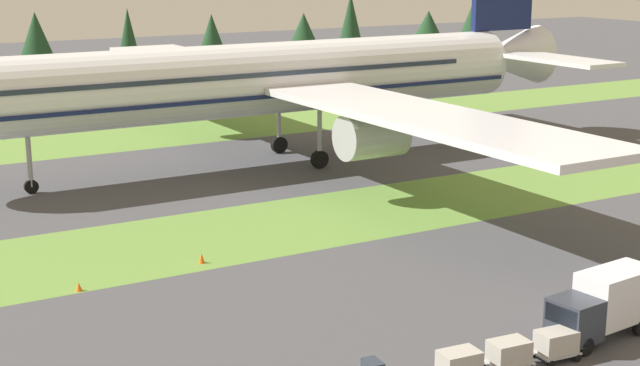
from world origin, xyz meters
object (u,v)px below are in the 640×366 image
object	(u,v)px
airliner	(277,77)
cargo_dolly_lead	(459,363)
taxiway_marker_2	(79,287)
cargo_dolly_second	(509,353)
cargo_dolly_third	(556,343)
catering_truck	(605,303)
taxiway_marker_0	(202,258)

from	to	relation	value
airliner	cargo_dolly_lead	xyz separation A→B (m)	(-15.17, -47.33, -7.47)
taxiway_marker_2	cargo_dolly_second	bearing A→B (deg)	-55.36
cargo_dolly_third	catering_truck	xyz separation A→B (m)	(4.27, 0.86, 1.03)
catering_truck	taxiway_marker_2	distance (m)	30.71
cargo_dolly_lead	cargo_dolly_second	distance (m)	2.90
airliner	cargo_dolly_third	xyz separation A→B (m)	(-9.40, -47.84, -7.47)
taxiway_marker_0	cargo_dolly_second	bearing A→B (deg)	-74.24
cargo_dolly_third	taxiway_marker_2	distance (m)	28.41
airliner	cargo_dolly_lead	distance (m)	50.26
airliner	taxiway_marker_0	size ratio (longest dim) A/B	118.44
cargo_dolly_lead	cargo_dolly_second	xyz separation A→B (m)	(2.89, -0.25, 0.00)
airliner	taxiway_marker_2	bearing A→B (deg)	133.15
airliner	taxiway_marker_0	bearing A→B (deg)	142.55
cargo_dolly_third	catering_truck	bearing A→B (deg)	-73.56
cargo_dolly_third	taxiway_marker_0	xyz separation A→B (m)	(-9.36, 23.16, -0.57)
airliner	cargo_dolly_second	size ratio (longest dim) A/B	35.23
cargo_dolly_lead	cargo_dolly_third	world-z (taller)	same
cargo_dolly_second	catering_truck	world-z (taller)	catering_truck
cargo_dolly_third	taxiway_marker_0	distance (m)	24.99
airliner	catering_truck	bearing A→B (deg)	173.55
cargo_dolly_third	cargo_dolly_second	bearing A→B (deg)	90.00
catering_truck	airliner	bearing A→B (deg)	-11.83
cargo_dolly_second	cargo_dolly_third	xyz separation A→B (m)	(2.89, -0.25, 0.00)
cargo_dolly_second	taxiway_marker_2	xyz separation A→B (m)	(-15.04, 21.77, -0.65)
taxiway_marker_0	taxiway_marker_2	size ratio (longest dim) A/B	1.29
cargo_dolly_lead	catering_truck	world-z (taller)	catering_truck
cargo_dolly_lead	taxiway_marker_0	bearing A→B (deg)	13.97
cargo_dolly_lead	taxiway_marker_2	bearing A→B (deg)	34.45
airliner	cargo_dolly_second	bearing A→B (deg)	165.30
taxiway_marker_0	taxiway_marker_2	bearing A→B (deg)	-172.44
cargo_dolly_lead	cargo_dolly_third	bearing A→B (deg)	-90.00
airliner	cargo_dolly_lead	world-z (taller)	airliner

